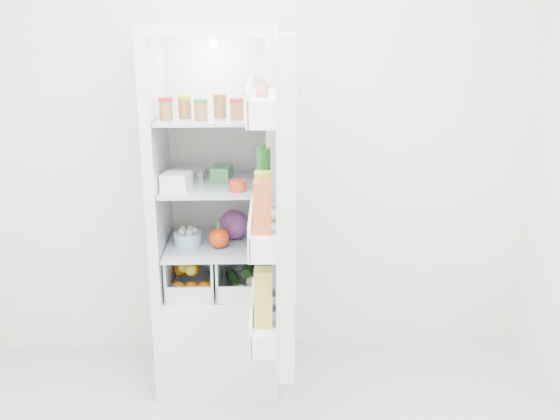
{
  "coord_description": "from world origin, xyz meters",
  "views": [
    {
      "loc": [
        0.01,
        -1.79,
        1.8
      ],
      "look_at": [
        0.11,
        0.95,
        0.98
      ],
      "focal_mm": 40.0,
      "sensor_mm": 36.0,
      "label": 1
    }
  ],
  "objects_px": {
    "refrigerator": "(218,253)",
    "red_cabbage": "(234,225)",
    "mushroom_bowl": "(188,239)",
    "fridge_door": "(278,208)"
  },
  "relations": [
    {
      "from": "refrigerator",
      "to": "fridge_door",
      "type": "relative_size",
      "value": 1.38
    },
    {
      "from": "fridge_door",
      "to": "refrigerator",
      "type": "bearing_deg",
      "value": 26.15
    },
    {
      "from": "mushroom_bowl",
      "to": "red_cabbage",
      "type": "bearing_deg",
      "value": 19.67
    },
    {
      "from": "red_cabbage",
      "to": "mushroom_bowl",
      "type": "xyz_separation_m",
      "value": [
        -0.23,
        -0.08,
        -0.04
      ]
    },
    {
      "from": "fridge_door",
      "to": "mushroom_bowl",
      "type": "bearing_deg",
      "value": 39.89
    },
    {
      "from": "red_cabbage",
      "to": "mushroom_bowl",
      "type": "distance_m",
      "value": 0.25
    },
    {
      "from": "mushroom_bowl",
      "to": "fridge_door",
      "type": "xyz_separation_m",
      "value": [
        0.43,
        -0.54,
        0.31
      ]
    },
    {
      "from": "mushroom_bowl",
      "to": "fridge_door",
      "type": "bearing_deg",
      "value": -51.58
    },
    {
      "from": "red_cabbage",
      "to": "mushroom_bowl",
      "type": "bearing_deg",
      "value": -160.33
    },
    {
      "from": "refrigerator",
      "to": "red_cabbage",
      "type": "distance_m",
      "value": 0.18
    }
  ]
}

